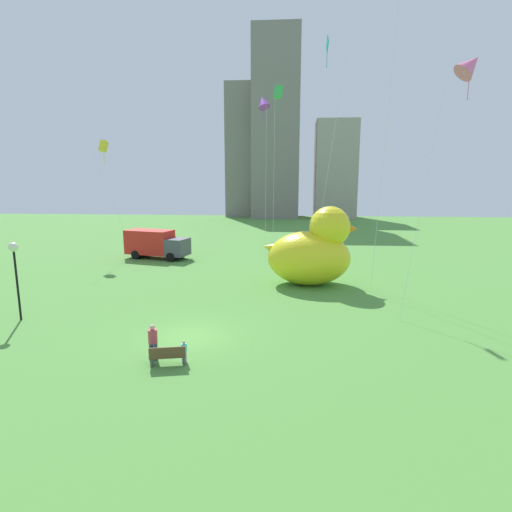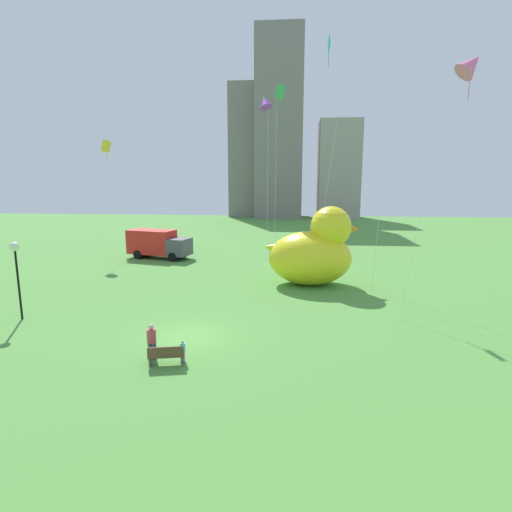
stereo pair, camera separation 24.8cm
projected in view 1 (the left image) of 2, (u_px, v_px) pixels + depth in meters
The scene contains 13 objects.
ground_plane at pixel (190, 337), 21.18m from camera, with size 140.00×140.00×0.00m, color #508F3C.
park_bench at pixel (167, 356), 17.83m from camera, with size 1.60×0.77×0.90m.
person_adult at pixel (153, 341), 18.34m from camera, with size 0.40×0.40×1.65m.
person_child at pixel (184, 350), 18.17m from camera, with size 0.24×0.24×1.00m.
giant_inflatable_duck at pixel (312, 252), 31.24m from camera, with size 7.19×4.61×5.96m.
lamppost at pixel (14, 258), 23.05m from camera, with size 0.52×0.52×4.50m.
box_truck at pixel (156, 244), 41.65m from camera, with size 6.74×3.80×2.85m.
city_skyline at pixel (277, 143), 85.49m from camera, with size 26.36×14.73×36.28m.
kite_pink at pixel (470, 66), 21.06m from camera, with size 3.61×3.43×14.41m.
kite_purple at pixel (263, 102), 37.89m from camera, with size 1.76×1.84×15.57m.
kite_green at pixel (278, 93), 38.64m from camera, with size 1.02×0.93×16.52m.
kite_teal at pixel (328, 61), 32.08m from camera, with size 2.21×2.25×18.74m.
kite_yellow at pixel (103, 147), 42.04m from camera, with size 3.19×3.24×11.83m.
Camera 1 is at (4.97, -19.71, 7.99)m, focal length 29.09 mm.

